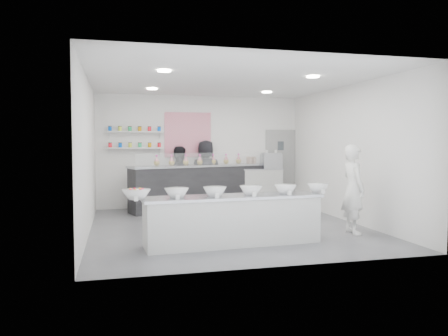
# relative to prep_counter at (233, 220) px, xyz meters

# --- Properties ---
(floor) EXTENTS (6.00, 6.00, 0.00)m
(floor) POSITION_rel_prep_counter_xyz_m (0.30, 1.55, -0.42)
(floor) COLOR #515156
(floor) RESTS_ON ground
(ceiling) EXTENTS (6.00, 6.00, 0.00)m
(ceiling) POSITION_rel_prep_counter_xyz_m (0.30, 1.55, 2.58)
(ceiling) COLOR white
(ceiling) RESTS_ON floor
(back_wall) EXTENTS (5.50, 0.00, 5.50)m
(back_wall) POSITION_rel_prep_counter_xyz_m (0.30, 4.55, 1.08)
(back_wall) COLOR white
(back_wall) RESTS_ON floor
(left_wall) EXTENTS (0.00, 6.00, 6.00)m
(left_wall) POSITION_rel_prep_counter_xyz_m (-2.45, 1.55, 1.08)
(left_wall) COLOR white
(left_wall) RESTS_ON floor
(right_wall) EXTENTS (0.00, 6.00, 6.00)m
(right_wall) POSITION_rel_prep_counter_xyz_m (3.05, 1.55, 1.08)
(right_wall) COLOR white
(right_wall) RESTS_ON floor
(back_door) EXTENTS (0.88, 0.04, 2.10)m
(back_door) POSITION_rel_prep_counter_xyz_m (2.60, 4.52, 0.63)
(back_door) COLOR gray
(back_door) RESTS_ON floor
(pattern_panel) EXTENTS (1.25, 0.03, 1.20)m
(pattern_panel) POSITION_rel_prep_counter_xyz_m (-0.05, 4.52, 1.53)
(pattern_panel) COLOR #E32354
(pattern_panel) RESTS_ON back_wall
(jar_shelf_lower) EXTENTS (1.45, 0.22, 0.04)m
(jar_shelf_lower) POSITION_rel_prep_counter_xyz_m (-1.45, 4.45, 1.18)
(jar_shelf_lower) COLOR silver
(jar_shelf_lower) RESTS_ON back_wall
(jar_shelf_upper) EXTENTS (1.45, 0.22, 0.04)m
(jar_shelf_upper) POSITION_rel_prep_counter_xyz_m (-1.45, 4.45, 1.60)
(jar_shelf_upper) COLOR silver
(jar_shelf_upper) RESTS_ON back_wall
(preserve_jars) EXTENTS (1.45, 0.10, 0.56)m
(preserve_jars) POSITION_rel_prep_counter_xyz_m (-1.45, 4.43, 1.46)
(preserve_jars) COLOR #FE1A2B
(preserve_jars) RESTS_ON jar_shelf_lower
(downlight_0) EXTENTS (0.24, 0.24, 0.02)m
(downlight_0) POSITION_rel_prep_counter_xyz_m (-1.10, 0.55, 2.56)
(downlight_0) COLOR white
(downlight_0) RESTS_ON ceiling
(downlight_1) EXTENTS (0.24, 0.24, 0.02)m
(downlight_1) POSITION_rel_prep_counter_xyz_m (1.70, 0.55, 2.56)
(downlight_1) COLOR white
(downlight_1) RESTS_ON ceiling
(downlight_2) EXTENTS (0.24, 0.24, 0.02)m
(downlight_2) POSITION_rel_prep_counter_xyz_m (-1.10, 3.15, 2.56)
(downlight_2) COLOR white
(downlight_2) RESTS_ON ceiling
(downlight_3) EXTENTS (0.24, 0.24, 0.02)m
(downlight_3) POSITION_rel_prep_counter_xyz_m (1.70, 3.15, 2.56)
(downlight_3) COLOR white
(downlight_3) RESTS_ON ceiling
(prep_counter) EXTENTS (3.12, 0.90, 0.84)m
(prep_counter) POSITION_rel_prep_counter_xyz_m (0.00, 0.00, 0.00)
(prep_counter) COLOR beige
(prep_counter) RESTS_ON floor
(back_bar) EXTENTS (3.79, 1.74, 1.16)m
(back_bar) POSITION_rel_prep_counter_xyz_m (0.19, 4.07, 0.16)
(back_bar) COLOR black
(back_bar) RESTS_ON floor
(sneeze_guard) EXTENTS (3.55, 1.08, 0.32)m
(sneeze_guard) POSITION_rel_prep_counter_xyz_m (0.29, 3.76, 0.90)
(sneeze_guard) COLOR white
(sneeze_guard) RESTS_ON back_bar
(espresso_ledge) EXTENTS (1.38, 0.44, 1.02)m
(espresso_ledge) POSITION_rel_prep_counter_xyz_m (1.85, 4.33, 0.09)
(espresso_ledge) COLOR beige
(espresso_ledge) RESTS_ON floor
(espresso_machine) EXTENTS (0.54, 0.37, 0.41)m
(espresso_machine) POSITION_rel_prep_counter_xyz_m (2.26, 4.33, 0.81)
(espresso_machine) COLOR #93969E
(espresso_machine) RESTS_ON espresso_ledge
(cup_stacks) EXTENTS (0.24, 0.24, 0.33)m
(cup_stacks) POSITION_rel_prep_counter_xyz_m (1.70, 4.33, 0.77)
(cup_stacks) COLOR #A17F6A
(cup_stacks) RESTS_ON espresso_ledge
(prep_bowls) EXTENTS (3.67, 0.73, 0.16)m
(prep_bowls) POSITION_rel_prep_counter_xyz_m (0.00, 0.00, 0.50)
(prep_bowls) COLOR white
(prep_bowls) RESTS_ON prep_counter
(label_cards) EXTENTS (3.31, 0.04, 0.07)m
(label_cards) POSITION_rel_prep_counter_xyz_m (-0.03, -0.52, 0.46)
(label_cards) COLOR white
(label_cards) RESTS_ON prep_counter
(cookie_bags) EXTENTS (2.48, 0.88, 0.27)m
(cookie_bags) POSITION_rel_prep_counter_xyz_m (0.19, 4.07, 0.88)
(cookie_bags) COLOR #D15F79
(cookie_bags) RESTS_ON back_bar
(woman_prep) EXTENTS (0.43, 0.64, 1.70)m
(woman_prep) POSITION_rel_prep_counter_xyz_m (2.46, 0.33, 0.43)
(woman_prep) COLOR white
(woman_prep) RESTS_ON floor
(staff_left) EXTENTS (0.90, 0.75, 1.64)m
(staff_left) POSITION_rel_prep_counter_xyz_m (-0.34, 4.32, 0.40)
(staff_left) COLOR black
(staff_left) RESTS_ON floor
(staff_right) EXTENTS (1.02, 0.82, 1.81)m
(staff_right) POSITION_rel_prep_counter_xyz_m (0.41, 4.32, 0.48)
(staff_right) COLOR black
(staff_right) RESTS_ON floor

